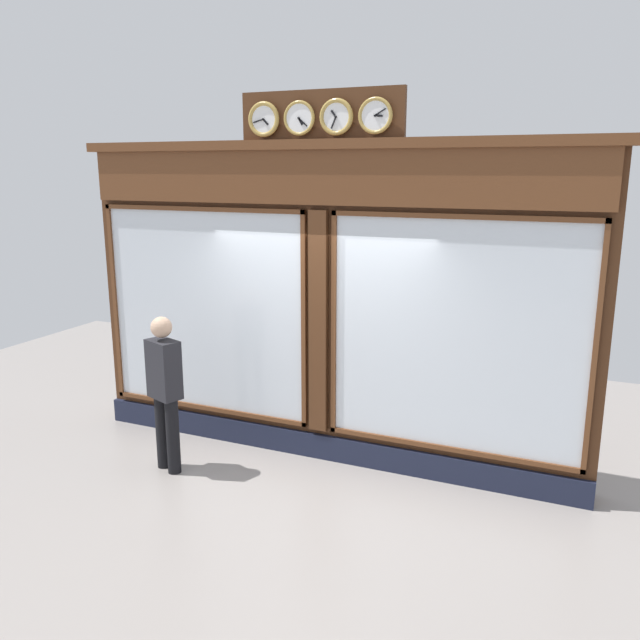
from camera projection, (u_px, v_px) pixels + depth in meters
name	position (u px, v px, depth m)	size (l,w,h in m)	color
ground_plane	(170.00, 609.00, 4.75)	(14.00, 14.00, 0.00)	gray
shop_facade	(325.00, 303.00, 6.97)	(5.82, 0.42, 3.93)	#4C2B16
pedestrian	(165.00, 387.00, 6.74)	(0.41, 0.33, 1.69)	black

